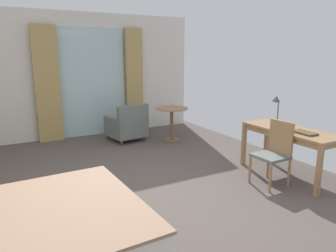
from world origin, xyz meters
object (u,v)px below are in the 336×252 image
object	(u,v)px
writing_desk	(290,135)
desk_lamp	(277,103)
armchair_by_window	(127,126)
round_cafe_table	(172,116)
bed	(19,242)
desk_chair	(275,150)
closed_book	(305,133)

from	to	relation	value
writing_desk	desk_lamp	world-z (taller)	desk_lamp
armchair_by_window	round_cafe_table	bearing A→B (deg)	-28.89
bed	desk_chair	size ratio (longest dim) A/B	2.33
closed_book	armchair_by_window	xyz separation A→B (m)	(-1.41, 3.39, -0.43)
writing_desk	closed_book	bearing A→B (deg)	-100.85
desk_chair	desk_lamp	size ratio (longest dim) A/B	1.96
bed	desk_lamp	bearing A→B (deg)	11.71
desk_lamp	bed	bearing A→B (deg)	-168.29
closed_book	round_cafe_table	distance (m)	2.98
desk_chair	round_cafe_table	bearing A→B (deg)	93.38
desk_lamp	round_cafe_table	bearing A→B (deg)	107.64
armchair_by_window	round_cafe_table	world-z (taller)	armchair_by_window
desk_chair	desk_lamp	xyz separation A→B (m)	(0.55, 0.53, 0.57)
desk_chair	desk_lamp	world-z (taller)	desk_lamp
bed	round_cafe_table	world-z (taller)	bed
round_cafe_table	bed	bearing A→B (deg)	-136.79
closed_book	bed	bearing A→B (deg)	-176.06
closed_book	round_cafe_table	bearing A→B (deg)	102.81
desk_lamp	writing_desk	bearing A→B (deg)	-103.52
closed_book	round_cafe_table	xyz separation A→B (m)	(-0.56, 2.92, -0.22)
closed_book	writing_desk	bearing A→B (deg)	81.19
writing_desk	round_cafe_table	distance (m)	2.71
closed_book	armchair_by_window	bearing A→B (deg)	114.56
desk_chair	bed	bearing A→B (deg)	-175.11
writing_desk	armchair_by_window	xyz separation A→B (m)	(-1.46, 3.10, -0.33)
writing_desk	armchair_by_window	bearing A→B (deg)	115.19
bed	armchair_by_window	bearing A→B (deg)	55.74
armchair_by_window	round_cafe_table	distance (m)	0.99
writing_desk	desk_lamp	xyz separation A→B (m)	(0.10, 0.41, 0.42)
writing_desk	round_cafe_table	xyz separation A→B (m)	(-0.61, 2.64, -0.11)
desk_lamp	closed_book	bearing A→B (deg)	-102.42
desk_lamp	armchair_by_window	distance (m)	3.21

